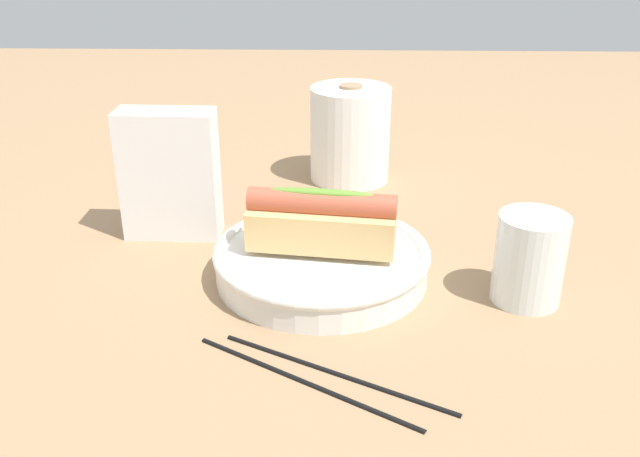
# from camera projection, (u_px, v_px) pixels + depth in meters

# --- Properties ---
(ground_plane) EXTENTS (2.40, 2.40, 0.00)m
(ground_plane) POSITION_uv_depth(u_px,v_px,m) (335.00, 273.00, 0.75)
(ground_plane) COLOR #9E7A56
(serving_bowl) EXTENTS (0.23, 0.23, 0.04)m
(serving_bowl) POSITION_uv_depth(u_px,v_px,m) (320.00, 260.00, 0.73)
(serving_bowl) COLOR white
(serving_bowl) RESTS_ON ground_plane
(hotdog_front) EXTENTS (0.16, 0.07, 0.06)m
(hotdog_front) POSITION_uv_depth(u_px,v_px,m) (320.00, 222.00, 0.71)
(hotdog_front) COLOR #DBB270
(hotdog_front) RESTS_ON serving_bowl
(water_glass) EXTENTS (0.07, 0.07, 0.09)m
(water_glass) POSITION_uv_depth(u_px,v_px,m) (527.00, 262.00, 0.68)
(water_glass) COLOR white
(water_glass) RESTS_ON ground_plane
(paper_towel_roll) EXTENTS (0.11, 0.11, 0.13)m
(paper_towel_roll) POSITION_uv_depth(u_px,v_px,m) (349.00, 134.00, 0.97)
(paper_towel_roll) COLOR white
(paper_towel_roll) RESTS_ON ground_plane
(napkin_box) EXTENTS (0.11, 0.05, 0.15)m
(napkin_box) POSITION_uv_depth(u_px,v_px,m) (168.00, 175.00, 0.80)
(napkin_box) COLOR white
(napkin_box) RESTS_ON ground_plane
(chopstick_near) EXTENTS (0.20, 0.11, 0.01)m
(chopstick_near) POSITION_uv_depth(u_px,v_px,m) (338.00, 372.00, 0.59)
(chopstick_near) COLOR black
(chopstick_near) RESTS_ON ground_plane
(chopstick_far) EXTENTS (0.19, 0.12, 0.01)m
(chopstick_far) POSITION_uv_depth(u_px,v_px,m) (302.00, 380.00, 0.58)
(chopstick_far) COLOR black
(chopstick_far) RESTS_ON ground_plane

